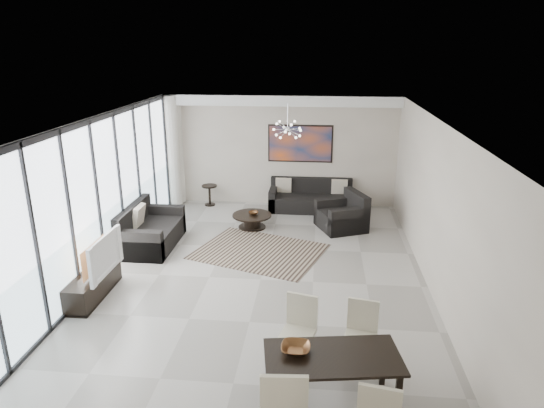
# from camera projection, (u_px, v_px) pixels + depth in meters

# --- Properties ---
(room_shell) EXTENTS (6.00, 9.00, 2.90)m
(room_shell) POSITION_uv_depth(u_px,v_px,m) (287.00, 206.00, 8.39)
(room_shell) COLOR #A8A39B
(room_shell) RESTS_ON ground
(window_wall) EXTENTS (0.37, 8.95, 2.90)m
(window_wall) POSITION_uv_depth(u_px,v_px,m) (102.00, 199.00, 8.70)
(window_wall) COLOR silver
(window_wall) RESTS_ON floor
(soffit) EXTENTS (5.98, 0.40, 0.26)m
(soffit) POSITION_uv_depth(u_px,v_px,m) (281.00, 100.00, 12.08)
(soffit) COLOR white
(soffit) RESTS_ON room_shell
(painting) EXTENTS (1.68, 0.04, 0.98)m
(painting) POSITION_uv_depth(u_px,v_px,m) (300.00, 144.00, 12.55)
(painting) COLOR #CB511C
(painting) RESTS_ON room_shell
(chandelier) EXTENTS (0.66, 0.66, 0.71)m
(chandelier) POSITION_uv_depth(u_px,v_px,m) (288.00, 129.00, 10.48)
(chandelier) COLOR silver
(chandelier) RESTS_ON room_shell
(rug) EXTENTS (2.97, 2.61, 0.01)m
(rug) POSITION_uv_depth(u_px,v_px,m) (259.00, 251.00, 10.08)
(rug) COLOR black
(rug) RESTS_ON floor
(coffee_table) EXTENTS (0.92, 0.92, 0.32)m
(coffee_table) POSITION_uv_depth(u_px,v_px,m) (252.00, 220.00, 11.36)
(coffee_table) COLOR black
(coffee_table) RESTS_ON floor
(bowl_coffee) EXTENTS (0.27, 0.27, 0.07)m
(bowl_coffee) POSITION_uv_depth(u_px,v_px,m) (253.00, 213.00, 11.30)
(bowl_coffee) COLOR brown
(bowl_coffee) RESTS_ON coffee_table
(sofa_main) EXTENTS (2.13, 0.87, 0.78)m
(sofa_main) POSITION_uv_depth(u_px,v_px,m) (311.00, 200.00, 12.57)
(sofa_main) COLOR black
(sofa_main) RESTS_ON floor
(loveseat) EXTENTS (1.00, 1.77, 0.89)m
(loveseat) POSITION_uv_depth(u_px,v_px,m) (149.00, 232.00, 10.30)
(loveseat) COLOR black
(loveseat) RESTS_ON floor
(armchair) EXTENTS (1.28, 1.31, 0.85)m
(armchair) POSITION_uv_depth(u_px,v_px,m) (343.00, 217.00, 11.27)
(armchair) COLOR black
(armchair) RESTS_ON floor
(side_table) EXTENTS (0.40, 0.40, 0.55)m
(side_table) POSITION_uv_depth(u_px,v_px,m) (210.00, 192.00, 12.87)
(side_table) COLOR black
(side_table) RESTS_ON floor
(tv_console) EXTENTS (0.40, 1.42, 0.44)m
(tv_console) POSITION_uv_depth(u_px,v_px,m) (93.00, 284.00, 8.24)
(tv_console) COLOR black
(tv_console) RESTS_ON floor
(television) EXTENTS (0.17, 1.15, 0.66)m
(television) POSITION_uv_depth(u_px,v_px,m) (99.00, 255.00, 8.06)
(television) COLOR gray
(television) RESTS_ON tv_console
(dining_table) EXTENTS (1.69, 1.03, 0.66)m
(dining_table) POSITION_uv_depth(u_px,v_px,m) (333.00, 362.00, 5.67)
(dining_table) COLOR black
(dining_table) RESTS_ON floor
(dining_chair_sw) EXTENTS (0.51, 0.51, 1.04)m
(dining_chair_sw) POSITION_uv_depth(u_px,v_px,m) (284.00, 405.00, 4.96)
(dining_chair_sw) COLOR beige
(dining_chair_sw) RESTS_ON floor
(dining_chair_nw) EXTENTS (0.52, 0.52, 0.93)m
(dining_chair_nw) POSITION_uv_depth(u_px,v_px,m) (300.00, 324.00, 6.52)
(dining_chair_nw) COLOR beige
(dining_chair_nw) RESTS_ON floor
(dining_chair_ne) EXTENTS (0.49, 0.49, 0.90)m
(dining_chair_ne) POSITION_uv_depth(u_px,v_px,m) (361.00, 329.00, 6.44)
(dining_chair_ne) COLOR beige
(dining_chair_ne) RESTS_ON floor
(bowl_dining) EXTENTS (0.36, 0.36, 0.09)m
(bowl_dining) POSITION_uv_depth(u_px,v_px,m) (296.00, 348.00, 5.70)
(bowl_dining) COLOR brown
(bowl_dining) RESTS_ON dining_table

